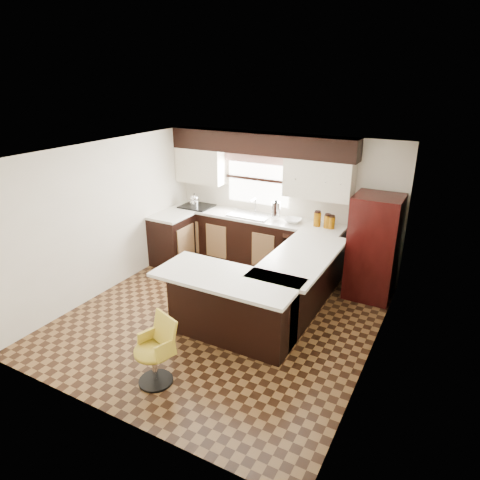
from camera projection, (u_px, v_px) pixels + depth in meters
The scene contains 30 objects.
floor at pixel (221, 317), 6.26m from camera, with size 4.40×4.40×0.00m, color #49301A.
ceiling at pixel (218, 153), 5.38m from camera, with size 4.40×4.40×0.00m, color silver.
wall_back at pixel (283, 201), 7.62m from camera, with size 4.40×4.40×0.00m, color beige.
wall_front at pixel (100, 317), 4.02m from camera, with size 4.40×4.40×0.00m, color beige.
wall_left at pixel (106, 218), 6.75m from camera, with size 4.40×4.40×0.00m, color beige.
wall_right at pixel (377, 273), 4.89m from camera, with size 4.40×4.40×0.00m, color beige.
base_cab_back at pixel (253, 241), 7.85m from camera, with size 3.30×0.60×0.90m, color black.
base_cab_left at pixel (172, 240), 7.91m from camera, with size 0.60×0.70×0.90m, color black.
counter_back at pixel (253, 217), 7.68m from camera, with size 3.30×0.60×0.04m, color silver.
counter_left at pixel (171, 216), 7.74m from camera, with size 0.60×0.70×0.04m, color silver.
soffit at pixel (260, 143), 7.28m from camera, with size 3.40×0.35×0.36m, color black.
upper_cab_left at pixel (201, 165), 8.01m from camera, with size 0.94×0.35×0.64m, color beige.
upper_cab_right at pixel (319, 179), 6.99m from camera, with size 1.14×0.35×0.64m, color beige.
window_pane at pixel (258, 179), 7.70m from camera, with size 1.20×0.02×0.90m, color white.
valance at pixel (257, 158), 7.52m from camera, with size 1.30×0.06×0.18m, color #D19B93.
sink at pixel (250, 215), 7.67m from camera, with size 0.75×0.45×0.03m, color #B2B2B7.
dishwasher at pixel (298, 259), 7.18m from camera, with size 0.58×0.03×0.78m, color black.
cooktop at pixel (197, 206), 8.18m from camera, with size 0.58×0.50×0.03m, color black.
peninsula_long at pixel (296, 286), 6.21m from camera, with size 0.60×1.95×0.90m, color black.
peninsula_return at pixel (232, 308), 5.64m from camera, with size 1.65×0.60×0.90m, color black.
counter_pen_long at pixel (301, 257), 6.01m from camera, with size 0.84×1.95×0.04m, color silver.
counter_pen_return at pixel (227, 278), 5.40m from camera, with size 1.89×0.84×0.04m, color silver.
refrigerator at pixel (373, 247), 6.60m from camera, with size 0.71×0.68×1.65m, color black.
bar_chair at pixel (153, 352), 4.81m from camera, with size 0.43×0.43×0.81m, color gold, non-canonical shape.
kettle at pixel (195, 199), 8.15m from camera, with size 0.18×0.18×0.24m, color silver, non-canonical shape.
percolator at pixel (276, 211), 7.42m from camera, with size 0.15×0.15×0.32m, color silver.
mixing_bowl at pixel (293, 221), 7.31m from camera, with size 0.29×0.29×0.07m, color white.
canister_large at pixel (317, 219), 7.12m from camera, with size 0.12×0.12×0.24m, color #844E04.
canister_med at pixel (327, 222), 7.04m from camera, with size 0.12×0.12×0.21m, color #844E04.
canister_small at pixel (331, 223), 7.02m from camera, with size 0.12×0.12×0.20m, color #844E04.
Camera 1 is at (2.82, -4.63, 3.34)m, focal length 32.00 mm.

